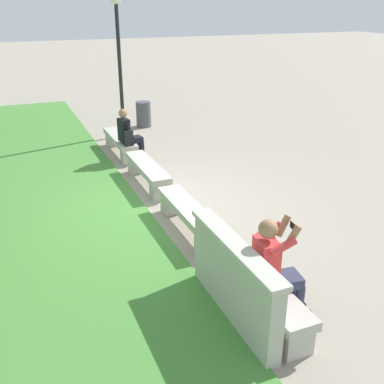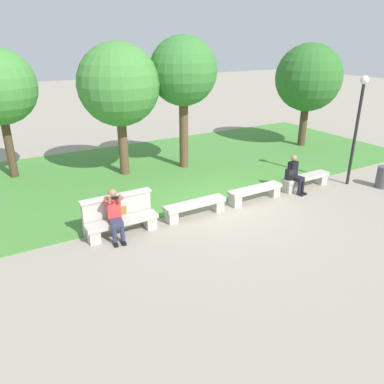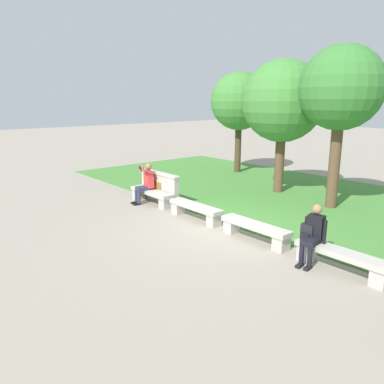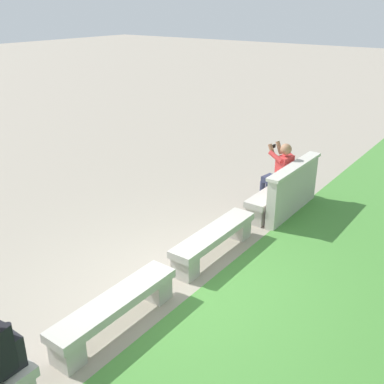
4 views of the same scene
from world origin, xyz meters
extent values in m
plane|color=gray|center=(0.00, 0.00, 0.00)|extent=(80.00, 80.00, 0.00)
cube|color=#B7B2A8|center=(-3.32, 0.00, 0.39)|extent=(1.91, 0.40, 0.12)
cube|color=#B7B2A8|center=(-4.09, 0.00, 0.17)|extent=(0.28, 0.34, 0.33)
cube|color=#B7B2A8|center=(-2.54, 0.00, 0.17)|extent=(0.28, 0.34, 0.33)
cube|color=#B7B2A8|center=(-1.11, 0.00, 0.39)|extent=(1.91, 0.40, 0.12)
cube|color=#B7B2A8|center=(-1.88, 0.00, 0.17)|extent=(0.28, 0.34, 0.33)
cube|color=#B7B2A8|center=(-0.33, 0.00, 0.17)|extent=(0.28, 0.34, 0.33)
cube|color=#B7B2A8|center=(1.11, 0.00, 0.39)|extent=(1.91, 0.40, 0.12)
cube|color=#B7B2A8|center=(0.33, 0.00, 0.17)|extent=(0.28, 0.34, 0.33)
cube|color=#B7B2A8|center=(1.88, 0.00, 0.17)|extent=(0.28, 0.34, 0.33)
cube|color=#B7B2A8|center=(3.32, 0.00, 0.39)|extent=(1.91, 0.40, 0.12)
cube|color=#B7B2A8|center=(2.54, 0.00, 0.17)|extent=(0.28, 0.34, 0.33)
cube|color=#B7B2A8|center=(4.09, 0.00, 0.17)|extent=(0.28, 0.34, 0.33)
cube|color=#B7B2A8|center=(-3.32, 0.34, 0.47)|extent=(1.86, 0.18, 0.95)
cube|color=beige|center=(-3.32, 0.34, 0.98)|extent=(1.92, 0.24, 0.06)
cube|color=olive|center=(-3.32, 0.24, 0.59)|extent=(0.44, 0.02, 0.22)
cube|color=black|center=(-3.68, -0.43, 0.03)|extent=(0.13, 0.25, 0.06)
cylinder|color=#2D334C|center=(-3.67, -0.36, 0.24)|extent=(0.11, 0.11, 0.42)
cube|color=black|center=(-3.48, -0.46, 0.03)|extent=(0.13, 0.25, 0.06)
cylinder|color=#2D334C|center=(-3.47, -0.39, 0.24)|extent=(0.11, 0.11, 0.42)
cube|color=#2D334C|center=(-3.54, -0.19, 0.51)|extent=(0.36, 0.46, 0.12)
cube|color=#D83838|center=(-3.50, 0.04, 0.79)|extent=(0.37, 0.27, 0.56)
sphere|color=#9E7051|center=(-3.50, 0.04, 1.21)|extent=(0.22, 0.22, 0.22)
cylinder|color=#D83838|center=(-3.71, -0.03, 1.08)|extent=(0.14, 0.32, 0.21)
cylinder|color=#9E7051|center=(-3.66, -0.18, 1.16)|extent=(0.13, 0.20, 0.27)
cylinder|color=#D83838|center=(-3.33, -0.09, 1.08)|extent=(0.14, 0.32, 0.21)
cylinder|color=#9E7051|center=(-3.42, -0.22, 1.16)|extent=(0.09, 0.18, 0.27)
cube|color=black|center=(-3.55, -0.26, 1.20)|extent=(0.15, 0.03, 0.08)
cube|color=black|center=(2.67, -0.43, 0.03)|extent=(0.13, 0.23, 0.06)
cylinder|color=black|center=(2.66, -0.37, 0.24)|extent=(0.10, 0.10, 0.42)
cube|color=black|center=(2.84, -0.40, 0.03)|extent=(0.13, 0.23, 0.06)
cylinder|color=black|center=(2.84, -0.34, 0.24)|extent=(0.10, 0.10, 0.42)
cube|color=black|center=(2.72, -0.18, 0.51)|extent=(0.33, 0.44, 0.12)
cube|color=black|center=(2.69, 0.04, 0.77)|extent=(0.34, 0.24, 0.52)
sphere|color=#9E7051|center=(2.69, 0.04, 1.16)|extent=(0.20, 0.20, 0.20)
cylinder|color=black|center=(2.50, -0.01, 0.72)|extent=(0.08, 0.08, 0.48)
cylinder|color=black|center=(2.89, 0.05, 0.72)|extent=(0.08, 0.08, 0.48)
cube|color=black|center=(2.55, 0.00, 0.63)|extent=(0.28, 0.20, 0.36)
cube|color=black|center=(2.55, -0.11, 0.56)|extent=(0.20, 0.06, 0.16)
torus|color=black|center=(2.55, 0.00, 0.83)|extent=(0.10, 0.02, 0.10)
cylinder|color=#4C4C51|center=(5.64, -1.32, 0.38)|extent=(0.44, 0.44, 0.75)
cylinder|color=black|center=(4.89, -0.50, 1.71)|extent=(0.10, 0.10, 3.43)
camera|label=1|loc=(-7.19, 2.49, 3.50)|focal=42.00mm
camera|label=2|loc=(-6.14, -8.43, 4.82)|focal=35.00mm
camera|label=3|loc=(6.64, -6.72, 3.35)|focal=35.00mm
camera|label=4|loc=(4.24, 3.49, 3.82)|focal=42.00mm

